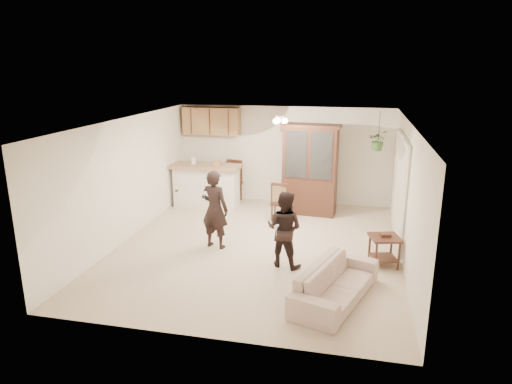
% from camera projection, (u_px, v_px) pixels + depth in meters
% --- Properties ---
extents(floor, '(6.50, 6.50, 0.00)m').
position_uv_depth(floor, '(258.00, 246.00, 9.15)').
color(floor, '#C3AF94').
rests_on(floor, ground).
extents(ceiling, '(5.50, 6.50, 0.02)m').
position_uv_depth(ceiling, '(258.00, 121.00, 8.47)').
color(ceiling, white).
rests_on(ceiling, wall_back).
extents(wall_back, '(5.50, 0.02, 2.50)m').
position_uv_depth(wall_back, '(284.00, 155.00, 11.86)').
color(wall_back, white).
rests_on(wall_back, ground).
extents(wall_front, '(5.50, 0.02, 2.50)m').
position_uv_depth(wall_front, '(204.00, 251.00, 5.75)').
color(wall_front, white).
rests_on(wall_front, ground).
extents(wall_left, '(0.02, 6.50, 2.50)m').
position_uv_depth(wall_left, '(128.00, 179.00, 9.38)').
color(wall_left, white).
rests_on(wall_left, ground).
extents(wall_right, '(0.02, 6.50, 2.50)m').
position_uv_depth(wall_right, '(407.00, 195.00, 8.24)').
color(wall_right, white).
rests_on(wall_right, ground).
extents(breakfast_bar, '(1.60, 0.55, 1.00)m').
position_uv_depth(breakfast_bar, '(207.00, 187.00, 11.60)').
color(breakfast_bar, white).
rests_on(breakfast_bar, floor).
extents(bar_top, '(1.75, 0.70, 0.08)m').
position_uv_depth(bar_top, '(206.00, 166.00, 11.46)').
color(bar_top, tan).
rests_on(bar_top, breakfast_bar).
extents(upper_cabinets, '(1.50, 0.34, 0.70)m').
position_uv_depth(upper_cabinets, '(212.00, 121.00, 11.86)').
color(upper_cabinets, olive).
rests_on(upper_cabinets, wall_back).
extents(vertical_blinds, '(0.06, 2.30, 2.10)m').
position_uv_depth(vertical_blinds, '(399.00, 190.00, 9.13)').
color(vertical_blinds, beige).
rests_on(vertical_blinds, wall_right).
extents(ceiling_fixture, '(0.36, 0.36, 0.20)m').
position_uv_depth(ceiling_fixture, '(279.00, 120.00, 9.58)').
color(ceiling_fixture, '#FFEDBF').
rests_on(ceiling_fixture, ceiling).
extents(hanging_plant, '(0.43, 0.37, 0.48)m').
position_uv_depth(hanging_plant, '(378.00, 140.00, 10.42)').
color(hanging_plant, '#306126').
rests_on(hanging_plant, ceiling).
extents(plant_cord, '(0.01, 0.01, 0.65)m').
position_uv_depth(plant_cord, '(379.00, 126.00, 10.34)').
color(plant_cord, black).
rests_on(plant_cord, ceiling).
extents(sofa, '(1.30, 2.01, 0.73)m').
position_uv_depth(sofa, '(336.00, 278.00, 6.99)').
color(sofa, '#F1DFC6').
rests_on(sofa, floor).
extents(adult, '(0.74, 0.57, 1.80)m').
position_uv_depth(adult, '(214.00, 204.00, 8.89)').
color(adult, black).
rests_on(adult, floor).
extents(child, '(0.77, 0.67, 1.35)m').
position_uv_depth(child, '(284.00, 230.00, 8.12)').
color(child, black).
rests_on(child, floor).
extents(china_hutch, '(1.42, 0.66, 2.18)m').
position_uv_depth(china_hutch, '(310.00, 170.00, 10.92)').
color(china_hutch, '#311A12').
rests_on(china_hutch, floor).
extents(side_table, '(0.63, 0.63, 0.62)m').
position_uv_depth(side_table, '(384.00, 251.00, 8.21)').
color(side_table, '#311A12').
rests_on(side_table, floor).
extents(chair_bar, '(0.55, 0.55, 1.01)m').
position_uv_depth(chair_bar, '(185.00, 194.00, 11.76)').
color(chair_bar, '#311A12').
rests_on(chair_bar, floor).
extents(chair_hutch_left, '(0.58, 0.58, 1.09)m').
position_uv_depth(chair_hutch_left, '(231.00, 190.00, 12.09)').
color(chair_hutch_left, '#311A12').
rests_on(chair_hutch_left, floor).
extents(chair_hutch_right, '(0.43, 0.43, 0.94)m').
position_uv_depth(chair_hutch_right, '(281.00, 209.00, 10.65)').
color(chair_hutch_right, '#311A12').
rests_on(chair_hutch_right, floor).
extents(controller_adult, '(0.07, 0.14, 0.04)m').
position_uv_depth(controller_adult, '(204.00, 193.00, 8.49)').
color(controller_adult, white).
rests_on(controller_adult, adult).
extents(controller_child, '(0.07, 0.13, 0.04)m').
position_uv_depth(controller_child, '(276.00, 226.00, 7.79)').
color(controller_child, white).
rests_on(controller_child, child).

